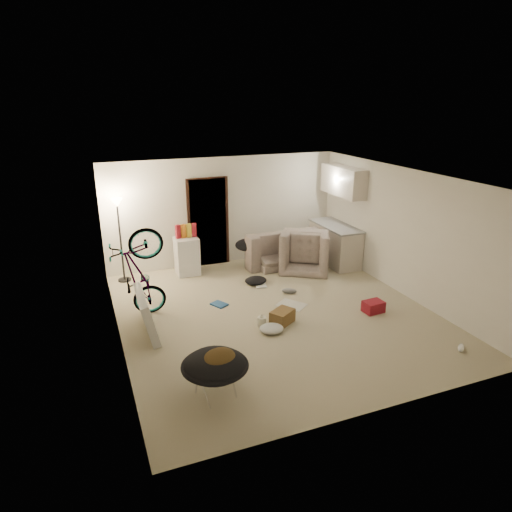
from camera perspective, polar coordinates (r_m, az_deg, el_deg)
name	(u,v)px	position (r m, az deg, el deg)	size (l,w,h in m)	color
floor	(275,314)	(8.48, 2.40, -7.22)	(5.50, 6.00, 0.02)	#BAAF8F
ceiling	(277,177)	(7.69, 2.67, 9.81)	(5.50, 6.00, 0.02)	white
wall_back	(224,211)	(10.71, -4.06, 5.64)	(5.50, 0.02, 2.50)	white
wall_front	(380,325)	(5.61, 15.27, -8.29)	(5.50, 0.02, 2.50)	white
wall_left	(113,270)	(7.38, -17.47, -1.67)	(0.02, 6.00, 2.50)	white
wall_right	(404,233)	(9.42, 18.07, 2.80)	(0.02, 6.00, 2.50)	white
doorway	(208,223)	(10.62, -6.03, 4.18)	(0.85, 0.10, 2.04)	black
door_trim	(208,223)	(10.59, -5.98, 4.15)	(0.97, 0.04, 2.10)	black
floor_lamp	(119,222)	(9.91, -16.78, 4.06)	(0.28, 0.28, 1.81)	black
kitchen_counter	(335,244)	(11.02, 9.80, 1.43)	(0.60, 1.50, 0.88)	beige
counter_top	(336,226)	(10.89, 9.94, 3.73)	(0.64, 1.54, 0.04)	gray
kitchen_uppers	(343,181)	(10.73, 10.87, 9.20)	(0.38, 1.40, 0.65)	beige
sofa	(284,250)	(10.93, 3.58, 0.79)	(2.09, 0.82, 0.61)	#3C443C
armchair	(305,253)	(10.61, 6.16, 0.37)	(1.07, 0.94, 0.70)	#3C443C
bicycle	(140,294)	(8.40, -14.25, -4.63)	(0.60, 1.73, 0.91)	black
book_asset	(229,384)	(6.59, -3.39, -15.66)	(0.16, 0.21, 0.02)	maroon
mini_fridge	(187,256)	(10.26, -8.62, 0.02)	(0.49, 0.49, 0.84)	white
snack_box_0	(178,232)	(10.05, -9.73, 3.02)	(0.10, 0.07, 0.30)	maroon
snack_box_1	(183,231)	(10.08, -9.07, 3.09)	(0.10, 0.07, 0.30)	orange
snack_box_2	(189,231)	(10.10, -8.40, 3.17)	(0.10, 0.07, 0.30)	gold
snack_box_3	(194,230)	(10.13, -7.74, 3.24)	(0.10, 0.07, 0.30)	maroon
saucer_chair	(215,371)	(6.19, -5.14, -14.13)	(0.89, 0.89, 0.63)	silver
hoodie	(219,359)	(6.08, -4.65, -12.66)	(0.48, 0.40, 0.22)	#483419
sofa_drape	(247,245)	(10.51, -1.10, 1.40)	(0.56, 0.46, 0.28)	black
tv_box	(147,314)	(7.85, -13.53, -7.04)	(0.13, 1.11, 0.73)	silver
drink_case_a	(282,317)	(8.10, 3.31, -7.57)	(0.41, 0.29, 0.24)	brown
drink_case_b	(373,307)	(8.75, 14.46, -6.14)	(0.36, 0.27, 0.21)	maroon
juicer	(262,321)	(8.02, 0.73, -8.07)	(0.16, 0.16, 0.22)	beige
newspaper	(292,305)	(8.81, 4.47, -6.11)	(0.40, 0.52, 0.01)	beige
book_blue	(219,304)	(8.81, -4.62, -6.04)	(0.22, 0.30, 0.03)	#295794
book_white	(261,285)	(9.63, 0.61, -3.68)	(0.22, 0.29, 0.03)	silver
shoe_1	(289,291)	(9.28, 4.18, -4.38)	(0.30, 0.12, 0.11)	slate
shoe_3	(209,356)	(7.13, -5.88, -12.32)	(0.29, 0.12, 0.11)	slate
shoe_4	(461,348)	(8.00, 24.25, -10.40)	(0.24, 0.10, 0.09)	white
clothes_lump_b	(256,280)	(9.72, -0.03, -3.07)	(0.47, 0.41, 0.14)	black
clothes_lump_c	(272,329)	(7.82, 1.95, -9.05)	(0.42, 0.36, 0.13)	silver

